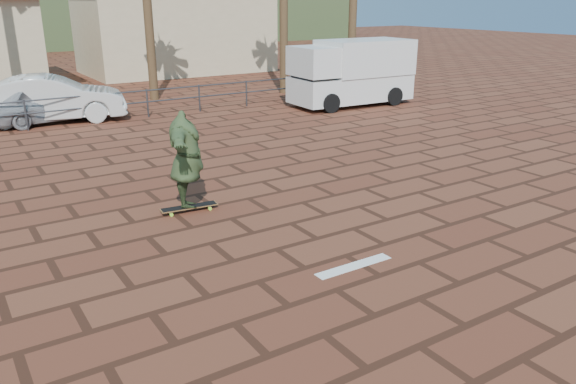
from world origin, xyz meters
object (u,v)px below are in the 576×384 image
object	(u,v)px
campervan	(352,71)
car_white	(51,99)
skateboarder	(186,160)
car_silver	(48,102)
longboard	(189,207)

from	to	relation	value
campervan	car_white	bearing A→B (deg)	166.76
skateboarder	car_silver	xyz separation A→B (m)	(-0.60, 10.53, -0.39)
longboard	car_white	distance (m)	10.57
campervan	longboard	bearing A→B (deg)	-141.12
longboard	campervan	world-z (taller)	campervan
campervan	car_white	distance (m)	11.08
skateboarder	car_silver	world-z (taller)	skateboarder
skateboarder	car_white	bearing A→B (deg)	25.28
skateboarder	car_silver	bearing A→B (deg)	26.02
car_silver	car_white	world-z (taller)	car_white
campervan	car_white	world-z (taller)	campervan
car_silver	car_white	distance (m)	0.17
skateboarder	car_white	world-z (taller)	skateboarder
longboard	car_silver	distance (m)	10.57
campervan	car_silver	bearing A→B (deg)	166.95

